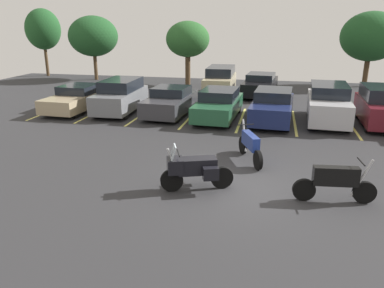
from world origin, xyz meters
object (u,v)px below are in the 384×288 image
Objects in this scene: motorcycle_second at (250,145)px; motorcycle_third at (336,181)px; motorcycle_touring at (194,169)px; car_navy at (273,106)px; car_grey at (120,96)px; car_far_champagne at (220,81)px; car_silver at (328,104)px; car_charcoal at (171,102)px; car_tan at (77,98)px; car_maroon at (381,106)px; car_green at (219,104)px; car_far_black at (260,85)px.

motorcycle_third is (2.46, -2.73, 0.01)m from motorcycle_second.
car_navy is (2.09, 8.58, 0.11)m from motorcycle_touring.
car_far_champagne reaches higher than car_grey.
car_grey is 10.65m from car_silver.
car_silver is (7.85, 0.10, 0.21)m from car_charcoal.
motorcycle_touring is at bearing -56.47° from car_grey.
car_maroon is (15.51, 0.15, 0.23)m from car_tan.
car_charcoal reaches higher than motorcycle_touring.
car_green is at bearing 93.76° from motorcycle_touring.
car_tan is at bearing 178.41° from car_navy.
car_far_black is (2.61, 0.45, -0.23)m from car_far_champagne.
motorcycle_touring is at bearing -84.63° from car_far_champagne.
car_far_champagne is at bearing 41.19° from car_tan.
motorcycle_third is at bearing -47.90° from motorcycle_second.
motorcycle_third is at bearing -42.27° from car_grey.
car_silver is at bearing 179.53° from car_maroon.
car_silver is at bearing 84.75° from motorcycle_third.
car_navy reaches higher than car_tan.
car_grey is 0.93× the size of car_green.
car_charcoal is 0.96× the size of car_navy.
car_green is (-1.98, 5.87, 0.14)m from motorcycle_second.
motorcycle_third is at bearing -70.56° from car_far_champagne.
motorcycle_touring is at bearing -179.20° from motorcycle_third.
car_maroon is 10.38m from car_far_champagne.
motorcycle_second is at bearing 63.13° from motorcycle_touring.
car_far_champagne is at bearing 135.59° from car_silver.
car_far_black reaches higher than motorcycle_third.
car_maroon reaches higher than car_tan.
car_far_black is (-0.89, 6.90, -0.05)m from car_navy.
car_charcoal is at bearing -105.94° from car_far_champagne.
car_charcoal is at bearing -179.54° from car_maroon.
car_charcoal is (-4.56, 6.16, 0.11)m from motorcycle_second.
car_maroon is (5.65, 6.24, 0.31)m from motorcycle_second.
car_charcoal is at bearing 126.50° from motorcycle_second.
motorcycle_touring is 0.42× the size of car_far_black.
car_far_black is at bearing 118.54° from car_silver.
motorcycle_touring is 0.44× the size of car_navy.
car_grey is 9.66m from car_far_black.
car_grey is at bearing 177.13° from car_navy.
motorcycle_second is 11.58m from car_tan.
car_tan is 9.35m from car_far_champagne.
car_far_black is (1.20, 15.48, 0.06)m from motorcycle_touring.
motorcycle_second is 6.20m from car_green.
car_navy reaches higher than car_green.
car_maroon is 0.87× the size of car_far_black.
car_navy is at bearing 76.33° from motorcycle_touring.
car_grey is (-9.82, 8.93, 0.27)m from motorcycle_third.
car_far_champagne is (4.54, 6.04, 0.07)m from car_grey.
car_grey is 8.05m from car_navy.
car_navy reaches higher than car_far_black.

